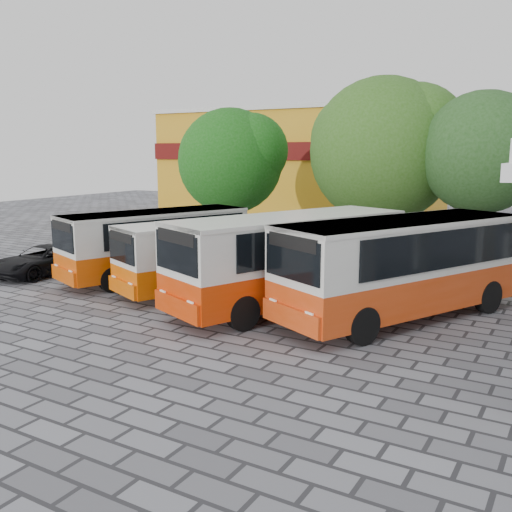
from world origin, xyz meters
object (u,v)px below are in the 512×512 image
Objects in this scene: bus_far_left at (156,240)px; bus_centre_left at (213,250)px; bus_far_right at (403,262)px; parked_car at (43,260)px; bus_centre_right at (289,255)px.

bus_far_left is 1.05× the size of bus_centre_left.
bus_far_right reaches higher than parked_car.
bus_centre_left is at bearing 12.35° from bus_far_left.
bus_centre_right is 3.70m from bus_far_right.
bus_far_right is at bearing 31.57° from bus_centre_right.
bus_far_left reaches higher than bus_centre_left.
bus_centre_left reaches higher than parked_car.
bus_far_left is 3.22m from bus_centre_left.
bus_centre_right reaches higher than parked_car.
bus_far_right is 2.10× the size of parked_car.
bus_far_right is (3.64, 0.61, 0.02)m from bus_centre_right.
bus_centre_right is at bearing 12.01° from bus_centre_left.
bus_far_left is 0.90× the size of bus_centre_right.
bus_centre_left is 8.03m from parked_car.
bus_centre_right is 0.99× the size of bus_far_right.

